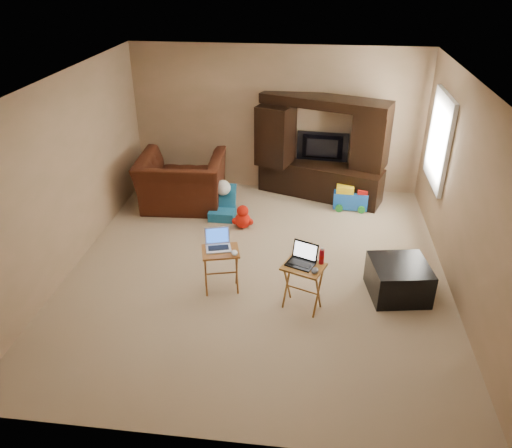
# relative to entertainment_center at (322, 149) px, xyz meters

# --- Properties ---
(floor) EXTENTS (5.50, 5.50, 0.00)m
(floor) POSITION_rel_entertainment_center_xyz_m (-0.80, -2.45, -0.87)
(floor) COLOR tan
(floor) RESTS_ON ground
(ceiling) EXTENTS (5.50, 5.50, 0.00)m
(ceiling) POSITION_rel_entertainment_center_xyz_m (-0.80, -2.45, 1.63)
(ceiling) COLOR silver
(ceiling) RESTS_ON ground
(wall_back) EXTENTS (5.00, 0.00, 5.00)m
(wall_back) POSITION_rel_entertainment_center_xyz_m (-0.80, 0.30, 0.38)
(wall_back) COLOR tan
(wall_back) RESTS_ON ground
(wall_front) EXTENTS (5.00, 0.00, 5.00)m
(wall_front) POSITION_rel_entertainment_center_xyz_m (-0.80, -5.20, 0.38)
(wall_front) COLOR tan
(wall_front) RESTS_ON ground
(wall_left) EXTENTS (0.00, 5.50, 5.50)m
(wall_left) POSITION_rel_entertainment_center_xyz_m (-3.30, -2.45, 0.38)
(wall_left) COLOR tan
(wall_left) RESTS_ON ground
(wall_right) EXTENTS (0.00, 5.50, 5.50)m
(wall_right) POSITION_rel_entertainment_center_xyz_m (1.70, -2.45, 0.38)
(wall_right) COLOR tan
(wall_right) RESTS_ON ground
(window_pane) EXTENTS (0.00, 1.20, 1.20)m
(window_pane) POSITION_rel_entertainment_center_xyz_m (1.68, -0.90, 0.53)
(window_pane) COLOR white
(window_pane) RESTS_ON ground
(window_frame) EXTENTS (0.06, 1.14, 1.34)m
(window_frame) POSITION_rel_entertainment_center_xyz_m (1.66, -0.90, 0.53)
(window_frame) COLOR white
(window_frame) RESTS_ON ground
(entertainment_center) EXTENTS (2.19, 1.22, 1.75)m
(entertainment_center) POSITION_rel_entertainment_center_xyz_m (0.00, 0.00, 0.00)
(entertainment_center) COLOR black
(entertainment_center) RESTS_ON floor
(television) EXTENTS (0.89, 0.19, 0.51)m
(television) POSITION_rel_entertainment_center_xyz_m (0.00, 0.12, -0.04)
(television) COLOR black
(television) RESTS_ON entertainment_center
(recliner) EXTENTS (1.43, 1.26, 0.89)m
(recliner) POSITION_rel_entertainment_center_xyz_m (-2.28, -0.71, -0.43)
(recliner) COLOR #4A1B0F
(recliner) RESTS_ON floor
(child_rocker) EXTENTS (0.40, 0.46, 0.54)m
(child_rocker) POSITION_rel_entertainment_center_xyz_m (-1.55, -1.05, -0.61)
(child_rocker) COLOR #185D85
(child_rocker) RESTS_ON floor
(plush_toy) EXTENTS (0.35, 0.29, 0.38)m
(plush_toy) POSITION_rel_entertainment_center_xyz_m (-1.17, -1.33, -0.68)
(plush_toy) COLOR red
(plush_toy) RESTS_ON floor
(push_toy) EXTENTS (0.58, 0.43, 0.43)m
(push_toy) POSITION_rel_entertainment_center_xyz_m (0.52, -0.44, -0.66)
(push_toy) COLOR blue
(push_toy) RESTS_ON floor
(ottoman) EXTENTS (0.79, 0.79, 0.44)m
(ottoman) POSITION_rel_entertainment_center_xyz_m (1.00, -2.81, -0.65)
(ottoman) COLOR black
(ottoman) RESTS_ON floor
(tray_table_left) EXTENTS (0.53, 0.46, 0.58)m
(tray_table_left) POSITION_rel_entertainment_center_xyz_m (-1.20, -2.99, -0.58)
(tray_table_left) COLOR #A06526
(tray_table_left) RESTS_ON floor
(tray_table_right) EXTENTS (0.56, 0.51, 0.60)m
(tray_table_right) POSITION_rel_entertainment_center_xyz_m (-0.18, -3.22, -0.58)
(tray_table_right) COLOR #9E6426
(tray_table_right) RESTS_ON floor
(laptop_left) EXTENTS (0.36, 0.33, 0.24)m
(laptop_left) POSITION_rel_entertainment_center_xyz_m (-1.23, -2.96, -0.17)
(laptop_left) COLOR silver
(laptop_left) RESTS_ON tray_table_left
(laptop_right) EXTENTS (0.39, 0.36, 0.24)m
(laptop_right) POSITION_rel_entertainment_center_xyz_m (-0.22, -3.20, -0.16)
(laptop_right) COLOR black
(laptop_right) RESTS_ON tray_table_right
(mouse_left) EXTENTS (0.11, 0.13, 0.05)m
(mouse_left) POSITION_rel_entertainment_center_xyz_m (-1.01, -3.06, -0.26)
(mouse_left) COLOR silver
(mouse_left) RESTS_ON tray_table_left
(mouse_right) EXTENTS (0.10, 0.14, 0.05)m
(mouse_right) POSITION_rel_entertainment_center_xyz_m (-0.05, -3.34, -0.25)
(mouse_right) COLOR #414147
(mouse_right) RESTS_ON tray_table_right
(water_bottle) EXTENTS (0.06, 0.06, 0.18)m
(water_bottle) POSITION_rel_entertainment_center_xyz_m (0.02, -3.14, -0.18)
(water_bottle) COLOR red
(water_bottle) RESTS_ON tray_table_right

